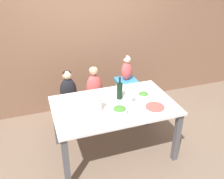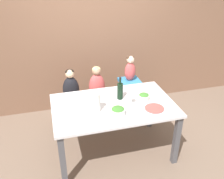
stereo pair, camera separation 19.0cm
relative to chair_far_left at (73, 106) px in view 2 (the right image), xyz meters
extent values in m
plane|color=#705B4C|center=(0.46, -0.74, -0.37)|extent=(14.00, 14.00, 0.00)
cube|color=brown|center=(0.46, 0.64, 0.98)|extent=(10.00, 0.06, 2.70)
cube|color=silver|center=(0.46, -0.74, 0.38)|extent=(1.57, 0.97, 0.03)
cube|color=#4C4C51|center=(-0.26, -1.17, 0.00)|extent=(0.07, 0.07, 0.73)
cube|color=#4C4C51|center=(1.19, -1.17, 0.00)|extent=(0.07, 0.07, 0.73)
cube|color=#4C4C51|center=(-0.26, -0.31, 0.00)|extent=(0.07, 0.07, 0.73)
cube|color=#4C4C51|center=(1.19, -0.31, 0.00)|extent=(0.07, 0.07, 0.73)
cylinder|color=silver|center=(-0.14, -0.14, -0.17)|extent=(0.04, 0.04, 0.40)
cylinder|color=silver|center=(0.14, -0.14, -0.17)|extent=(0.04, 0.04, 0.40)
cylinder|color=silver|center=(-0.14, 0.14, -0.17)|extent=(0.04, 0.04, 0.40)
cylinder|color=silver|center=(0.14, 0.14, -0.17)|extent=(0.04, 0.04, 0.40)
cube|color=tan|center=(0.00, 0.00, 0.05)|extent=(0.38, 0.38, 0.05)
cylinder|color=silver|center=(0.26, -0.14, -0.17)|extent=(0.04, 0.04, 0.40)
cylinder|color=silver|center=(0.54, -0.14, -0.17)|extent=(0.04, 0.04, 0.40)
cylinder|color=silver|center=(0.26, 0.14, -0.17)|extent=(0.04, 0.04, 0.40)
cylinder|color=silver|center=(0.54, 0.14, -0.17)|extent=(0.04, 0.04, 0.40)
cube|color=tan|center=(0.40, 0.00, 0.05)|extent=(0.38, 0.38, 0.05)
cylinder|color=silver|center=(0.82, -0.12, -0.04)|extent=(0.04, 0.04, 0.66)
cylinder|color=silver|center=(1.06, -0.12, -0.04)|extent=(0.04, 0.04, 0.66)
cylinder|color=silver|center=(0.82, 0.12, -0.04)|extent=(0.04, 0.04, 0.66)
cylinder|color=silver|center=(1.06, 0.12, -0.04)|extent=(0.04, 0.04, 0.66)
cube|color=teal|center=(0.94, 0.00, 0.31)|extent=(0.32, 0.32, 0.05)
ellipsoid|color=black|center=(0.00, 0.00, 0.29)|extent=(0.25, 0.17, 0.44)
sphere|color=#D6AD89|center=(0.00, 0.00, 0.56)|extent=(0.13, 0.13, 0.13)
ellipsoid|color=black|center=(0.00, 0.01, 0.58)|extent=(0.13, 0.13, 0.09)
ellipsoid|color=#C64C4C|center=(0.40, 0.00, 0.29)|extent=(0.25, 0.17, 0.44)
sphere|color=tan|center=(0.40, 0.00, 0.56)|extent=(0.13, 0.13, 0.13)
ellipsoid|color=#DBC684|center=(0.40, 0.01, 0.58)|extent=(0.13, 0.13, 0.09)
ellipsoid|color=#C64C4C|center=(0.94, 0.00, 0.49)|extent=(0.18, 0.12, 0.31)
sphere|color=beige|center=(0.94, 0.00, 0.69)|extent=(0.12, 0.12, 0.12)
ellipsoid|color=#473323|center=(0.94, 0.01, 0.71)|extent=(0.12, 0.11, 0.08)
cylinder|color=black|center=(0.59, -0.61, 0.51)|extent=(0.08, 0.08, 0.22)
cylinder|color=black|center=(0.59, -0.61, 0.66)|extent=(0.03, 0.03, 0.09)
cylinder|color=black|center=(0.59, -0.61, 0.70)|extent=(0.03, 0.03, 0.02)
cylinder|color=white|center=(0.22, -0.83, 0.52)|extent=(0.11, 0.11, 0.25)
cylinder|color=white|center=(0.69, -0.78, 0.40)|extent=(0.06, 0.06, 0.00)
cylinder|color=white|center=(0.69, -0.78, 0.44)|extent=(0.01, 0.01, 0.09)
ellipsoid|color=white|center=(0.69, -0.78, 0.53)|extent=(0.07, 0.07, 0.09)
cylinder|color=silver|center=(0.45, -0.97, 0.43)|extent=(0.18, 0.18, 0.07)
ellipsoid|color=#3D752D|center=(0.45, -0.97, 0.47)|extent=(0.15, 0.15, 0.05)
cylinder|color=silver|center=(0.88, -0.73, 0.43)|extent=(0.15, 0.15, 0.07)
ellipsoid|color=#3D752D|center=(0.88, -0.73, 0.47)|extent=(0.13, 0.13, 0.05)
cylinder|color=silver|center=(0.02, -0.95, 0.40)|extent=(0.24, 0.24, 0.01)
cylinder|color=silver|center=(0.11, -0.48, 0.40)|extent=(0.24, 0.24, 0.01)
cylinder|color=silver|center=(0.95, -0.47, 0.40)|extent=(0.24, 0.24, 0.01)
cylinder|color=#D14C47|center=(0.93, -0.97, 0.40)|extent=(0.24, 0.24, 0.01)
camera|label=1|loc=(-0.46, -3.33, 2.07)|focal=40.00mm
camera|label=2|loc=(-0.27, -3.39, 2.07)|focal=40.00mm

